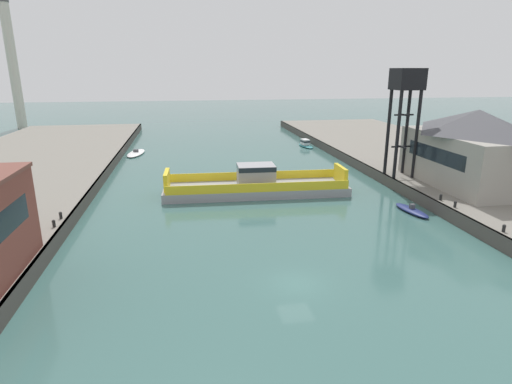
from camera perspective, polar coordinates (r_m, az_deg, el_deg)
ground_plane at (r=32.26m, az=5.49°, el=-12.37°), size 400.00×400.00×0.00m
quay_right at (r=64.20m, az=30.32°, el=0.80°), size 28.00×140.00×1.49m
chain_ferry at (r=53.96m, az=-0.00°, el=0.95°), size 23.77×7.16×3.86m
moored_boat_near_left at (r=83.24m, az=-16.06°, el=5.14°), size 3.82×8.48×0.92m
moored_boat_near_right at (r=50.23m, az=20.48°, el=-2.35°), size 2.29×5.59×0.99m
moored_boat_mid_left at (r=88.59m, az=6.77°, el=6.55°), size 2.63×6.11×1.54m
warehouse_shed at (r=58.74m, az=27.64°, el=5.37°), size 10.52×16.93×9.35m
crane_tower at (r=59.23m, az=19.83°, el=12.80°), size 3.50×3.50×14.19m
bollard_left_mid at (r=35.10m, az=-29.72°, el=-8.70°), size 0.32×0.32×0.71m
bollard_right_mid at (r=43.55m, az=30.75°, el=-4.22°), size 0.32×0.32×0.71m
bollard_left_aft at (r=42.88m, az=-25.88°, el=-3.83°), size 0.32×0.32×0.71m
bollard_right_aft at (r=48.78m, az=25.55°, el=-1.47°), size 0.32×0.32×0.71m
bollard_left_far at (r=44.95m, az=-25.12°, el=-2.84°), size 0.32×0.32×0.71m
bollard_right_far at (r=50.81m, az=23.91°, el=-0.60°), size 0.32×0.32×0.71m
smokestack_distant_a at (r=132.93m, az=-30.34°, el=15.34°), size 2.71×2.71×34.17m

